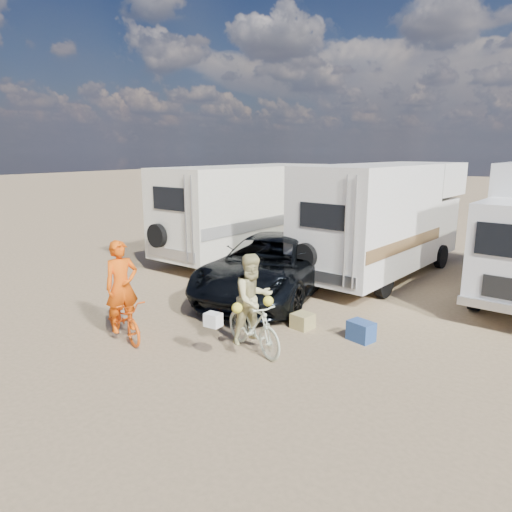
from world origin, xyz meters
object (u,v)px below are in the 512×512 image
Objects in this scene: rv_main at (384,221)px; cooler at (361,331)px; bike_man at (124,318)px; crate at (303,321)px; rider_man at (122,295)px; bike_woman at (253,326)px; rider_woman at (253,308)px; rv_left at (246,212)px; dark_suv at (271,266)px.

rv_main is 13.90× the size of cooler.
bike_man is 4.02× the size of crate.
rv_main is 5.44m from crate.
crate is (2.76, 2.44, -0.75)m from rider_man.
bike_woman is 0.34m from rider_woman.
rider_man is at bearing -69.27° from rv_left.
bike_man is 3.29× the size of cooler.
cooler is at bearing -37.58° from rider_man.
bike_woman is 1.60m from crate.
rv_left is at bearing 158.21° from cooler.
rv_main is 8.19m from rider_man.
rv_main is at bearing 6.09° from rv_left.
bike_man is 0.49m from rider_man.
rv_left is 1.27× the size of dark_suv.
rider_woman is (-0.26, -6.77, -0.81)m from rv_main.
dark_suv is 13.83× the size of crate.
cooler is (1.54, 1.58, -0.65)m from rider_woman.
bike_woman is (4.65, -6.67, -1.09)m from rv_left.
rider_woman is (4.65, -6.67, -0.75)m from rv_left.
crate is (0.26, 1.55, -0.69)m from rider_woman.
rider_man is 3.71× the size of cooler.
dark_suv is (-1.81, -3.54, -0.89)m from rv_main.
rv_main is 17.00× the size of crate.
bike_man is 0.95× the size of rider_woman.
cooler reaches higher than crate.
rider_woman is at bearing -116.59° from cooler.
crate is at bearing -82.33° from rv_main.
crate is at bearing -41.34° from rv_left.
cooler is at bearing -21.78° from rider_woman.
dark_suv reaches higher than bike_man.
cooler is (6.19, -5.09, -1.40)m from rv_left.
bike_woman is (1.55, -3.23, -0.27)m from dark_suv.
rider_man reaches higher than bike_woman.
cooler is at bearing -34.54° from rv_left.
bike_man reaches higher than cooler.
rv_main reaches higher than bike_man.
cooler is at bearing -68.47° from rv_main.
rv_main is at bearing 20.29° from rider_woman.
rv_main is at bearing 121.51° from cooler.
rider_man is (-2.76, -7.67, -0.75)m from rv_main.
rv_main is 6.88m from bike_woman.
rider_woman reaches higher than dark_suv.
rv_left is 14.38× the size of cooler.
rv_left is 4.37× the size of bike_man.
rider_man reaches higher than rider_woman.
rider_woman is (2.51, 0.90, 0.42)m from bike_man.
bike_man is at bearing 132.12° from rider_woman.
bike_woman is 0.99× the size of rider_woman.
cooler is at bearing -37.74° from dark_suv.
rv_left is at bearing 122.33° from dark_suv.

